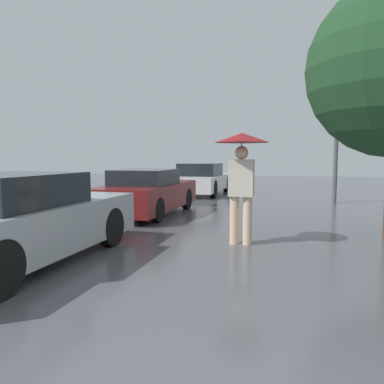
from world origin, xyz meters
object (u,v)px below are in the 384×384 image
Objects in this scene: parked_car_nearest at (20,221)px; street_lamp at (337,123)px; parked_car_middle at (147,193)px; pedestrian at (242,162)px; parked_car_farthest at (201,180)px.

street_lamp is at bearing 59.86° from parked_car_nearest.
pedestrian is at bearing -44.66° from parked_car_middle.
parked_car_middle is (-2.93, 2.89, -0.87)m from pedestrian.
parked_car_middle is at bearing -143.33° from street_lamp.
pedestrian is at bearing -71.69° from parked_car_farthest.
pedestrian reaches higher than parked_car_nearest.
parked_car_nearest is 10.58m from parked_car_farthest.
parked_car_farthest is 5.72m from street_lamp.
parked_car_middle is at bearing -90.93° from parked_car_farthest.
parked_car_middle is at bearing 135.34° from pedestrian.
parked_car_farthest is at bearing 89.07° from parked_car_middle.
street_lamp reaches higher than parked_car_nearest.
parked_car_farthest is at bearing 159.47° from street_lamp.
parked_car_nearest reaches higher than parked_car_middle.
parked_car_middle is (-0.05, 4.91, -0.05)m from parked_car_nearest.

